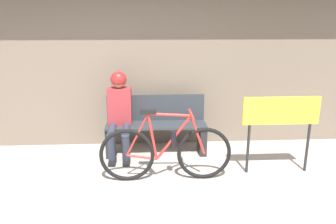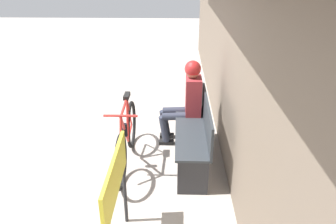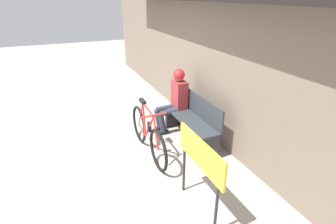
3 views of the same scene
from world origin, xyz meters
name	(u,v)px [view 1 (image 1 of 3)]	position (x,y,z in m)	size (l,w,h in m)	color
storefront_wall	(141,40)	(0.00, 2.53, 1.66)	(12.00, 0.56, 3.20)	#756656
park_bench_near	(156,127)	(0.21, 2.09, 0.40)	(1.48, 0.42, 0.87)	#2D3338
bicycle	(166,152)	(0.31, 1.19, 0.37)	(1.65, 0.40, 0.92)	black
person_seated	(119,109)	(-0.33, 1.98, 0.73)	(0.34, 0.61, 1.26)	#2D3342
signboard	(281,116)	(1.79, 1.33, 0.77)	(0.99, 0.04, 1.03)	#232326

